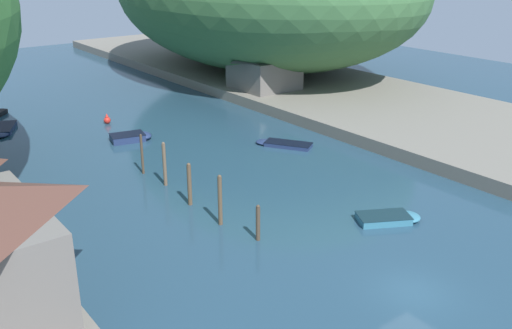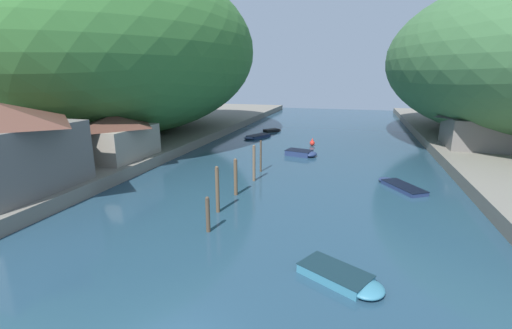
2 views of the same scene
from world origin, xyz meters
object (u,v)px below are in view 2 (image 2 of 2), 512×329
boat_white_cruiser (273,130)px  person_on_quay (51,180)px  channel_buoy_near (312,143)px  boat_yellow_tender (344,278)px  boat_far_right_bank (399,185)px  right_bank_cottage (477,124)px  boat_far_upstream (303,153)px  boathouse_shed (114,135)px  boat_open_rowboat (256,137)px

boat_white_cruiser → person_on_quay: person_on_quay is taller
channel_buoy_near → person_on_quay: person_on_quay is taller
boat_yellow_tender → boat_far_right_bank: (4.20, 16.54, -0.06)m
boat_yellow_tender → channel_buoy_near: (-5.77, 33.17, 0.18)m
right_bank_cottage → boat_far_upstream: 21.47m
right_bank_cottage → person_on_quay: (-36.18, -28.05, -1.90)m
channel_buoy_near → boathouse_shed: bearing=-136.4°
boathouse_shed → boat_far_right_bank: bearing=2.9°
boat_open_rowboat → person_on_quay: 33.48m
boat_far_upstream → channel_buoy_near: size_ratio=3.87×
boathouse_shed → boat_white_cruiser: 30.72m
right_bank_cottage → channel_buoy_near: 20.39m
channel_buoy_near → person_on_quay: size_ratio=0.64×
boat_yellow_tender → boat_open_rowboat: boat_yellow_tender is taller
person_on_quay → boat_open_rowboat: bearing=-7.5°
boat_far_upstream → channel_buoy_near: bearing=-170.6°
boat_far_right_bank → boat_far_upstream: bearing=104.1°
boat_far_right_bank → channel_buoy_near: bearing=88.9°
boat_far_upstream → person_on_quay: size_ratio=2.50×
boat_yellow_tender → person_on_quay: 22.35m
boat_open_rowboat → boathouse_shed: bearing=91.4°
boat_far_right_bank → person_on_quay: (-26.11, -12.56, 1.97)m
boat_yellow_tender → person_on_quay: person_on_quay is taller
boat_open_rowboat → boat_far_upstream: bearing=156.7°
boathouse_shed → boat_white_cruiser: size_ratio=2.47×
boathouse_shed → person_on_quay: boathouse_shed is taller
right_bank_cottage → boat_white_cruiser: right_bank_cottage is taller
right_bank_cottage → person_on_quay: right_bank_cottage is taller
channel_buoy_near → person_on_quay: (-16.14, -29.19, 1.74)m
boat_white_cruiser → boat_far_right_bank: (18.25, -27.13, -0.04)m
boat_yellow_tender → person_on_quay: bearing=-71.7°
boat_white_cruiser → person_on_quay: bearing=-58.6°
right_bank_cottage → boat_far_upstream: (-20.40, -5.57, -3.73)m
boat_yellow_tender → boat_white_cruiser: (-14.05, 43.67, -0.02)m
boat_far_upstream → person_on_quay: person_on_quay is taller
boat_open_rowboat → channel_buoy_near: size_ratio=4.98×
channel_buoy_near → person_on_quay: bearing=-118.9°
right_bank_cottage → boat_far_right_bank: bearing=-123.0°
boathouse_shed → right_bank_cottage: size_ratio=1.13×
boat_far_upstream → boat_open_rowboat: 13.76m
channel_buoy_near → boat_yellow_tender: bearing=-80.1°
boat_white_cruiser → channel_buoy_near: (8.28, -10.50, 0.20)m
boat_yellow_tender → boat_far_right_bank: boat_yellow_tender is taller
boat_yellow_tender → boat_far_upstream: size_ratio=1.10×
right_bank_cottage → channel_buoy_near: (-20.03, 1.14, -3.64)m
boathouse_shed → right_bank_cottage: (39.03, 16.95, 0.47)m
boat_yellow_tender → channel_buoy_near: channel_buoy_near is taller
boathouse_shed → right_bank_cottage: right_bank_cottage is taller
boat_far_right_bank → channel_buoy_near: channel_buoy_near is taller
right_bank_cottage → boat_far_right_bank: 18.87m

